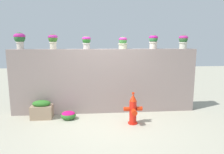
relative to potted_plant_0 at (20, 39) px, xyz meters
The scene contains 11 objects.
ground_plane 3.41m from the potted_plant_0, 25.01° to the right, with size 24.00×24.00×0.00m, color #A4A08B.
stone_wall 2.68m from the potted_plant_0, ahead, with size 5.39×0.39×1.89m, color gray.
potted_plant_0 is the anchor object (origin of this frame).
potted_plant_1 0.92m from the potted_plant_0, ahead, with size 0.27×0.27×0.43m.
potted_plant_2 1.86m from the potted_plant_0, ahead, with size 0.25×0.25×0.38m.
potted_plant_3 2.92m from the potted_plant_0, ahead, with size 0.28×0.28×0.35m.
potted_plant_4 3.83m from the potted_plant_0, ahead, with size 0.26×0.26×0.42m.
potted_plant_5 4.74m from the potted_plant_0, ahead, with size 0.27×0.27×0.41m.
fire_hydrant 3.70m from the potted_plant_0, 19.73° to the right, with size 0.48×0.38×0.83m.
flower_bush_left 2.54m from the potted_plant_0, 24.71° to the right, with size 0.40×0.36×0.23m.
planter_box 2.09m from the potted_plant_0, 39.00° to the right, with size 0.57×0.33×0.52m.
Camera 1 is at (-0.32, -4.95, 2.09)m, focal length 33.00 mm.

